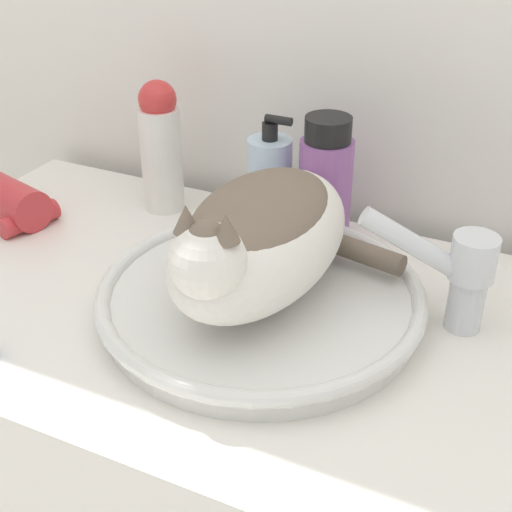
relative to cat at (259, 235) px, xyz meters
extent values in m
cylinder|color=silver|center=(0.00, 0.01, -0.10)|extent=(0.39, 0.39, 0.03)
torus|color=silver|center=(0.00, 0.01, -0.08)|extent=(0.41, 0.41, 0.02)
ellipsoid|color=silver|center=(0.00, 0.01, -0.01)|extent=(0.18, 0.32, 0.13)
ellipsoid|color=#6B5B4C|center=(0.00, 0.01, 0.03)|extent=(0.14, 0.24, 0.06)
sphere|color=silver|center=(0.00, -0.12, 0.03)|extent=(0.08, 0.08, 0.08)
sphere|color=#6B5B4C|center=(0.00, -0.12, 0.05)|extent=(0.05, 0.05, 0.05)
cone|color=#6B5B4C|center=(-0.02, -0.12, 0.07)|extent=(0.03, 0.03, 0.03)
cone|color=#6B5B4C|center=(0.02, -0.12, 0.07)|extent=(0.03, 0.03, 0.03)
cylinder|color=#6B5B4C|center=(0.08, 0.12, -0.06)|extent=(0.14, 0.06, 0.03)
cylinder|color=silver|center=(0.23, 0.09, -0.08)|extent=(0.04, 0.04, 0.07)
cylinder|color=silver|center=(0.17, 0.07, -0.01)|extent=(0.14, 0.07, 0.10)
cylinder|color=silver|center=(0.23, 0.09, -0.02)|extent=(0.05, 0.05, 0.05)
cylinder|color=silver|center=(-0.08, 0.21, -0.04)|extent=(0.07, 0.07, 0.15)
cylinder|color=black|center=(-0.08, 0.21, 0.04)|extent=(0.02, 0.02, 0.02)
cylinder|color=black|center=(-0.07, 0.21, 0.06)|extent=(0.04, 0.01, 0.01)
cylinder|color=white|center=(-0.27, 0.21, -0.03)|extent=(0.06, 0.06, 0.16)
sphere|color=red|center=(-0.27, 0.21, 0.06)|extent=(0.06, 0.06, 0.06)
cylinder|color=#93569E|center=(0.01, 0.21, -0.04)|extent=(0.08, 0.08, 0.16)
cylinder|color=black|center=(0.01, 0.21, 0.06)|extent=(0.06, 0.06, 0.03)
cylinder|color=#C63338|center=(-0.46, 0.07, -0.08)|extent=(0.15, 0.10, 0.07)
cylinder|color=#C63338|center=(-0.41, 0.06, -0.10)|extent=(0.06, 0.10, 0.03)
camera|label=1|loc=(0.31, -0.66, 0.40)|focal=50.00mm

